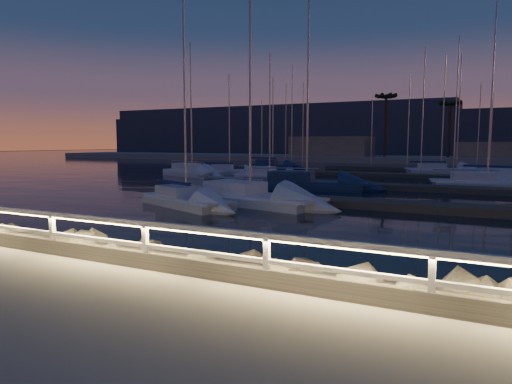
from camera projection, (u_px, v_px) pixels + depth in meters
ground at (113, 262)px, 10.67m from camera, size 400.00×400.00×0.00m
harbor_water at (383, 187)px, 38.47m from camera, size 400.00×440.00×0.60m
guard_rail at (109, 229)px, 10.62m from camera, size 44.11×0.12×1.06m
riprap at (214, 266)px, 11.11m from camera, size 31.12×3.12×1.35m
floating_docks at (386, 180)px, 39.54m from camera, size 22.00×36.00×0.40m
far_shore at (435, 158)px, 76.37m from camera, size 160.00×14.00×5.20m
palm_left at (386, 99)px, 77.03m from camera, size 3.00×3.00×11.20m
palm_center at (450, 105)px, 73.57m from camera, size 3.00×3.00×9.70m
distant_hills at (378, 136)px, 138.67m from camera, size 230.00×37.50×18.00m
sailboat_b at (184, 199)px, 24.39m from camera, size 6.84×4.34×11.36m
sailboat_c at (247, 196)px, 25.16m from camera, size 8.98×4.36×14.70m
sailboat_e at (191, 171)px, 46.38m from camera, size 8.06×4.73×13.35m
sailboat_f at (303, 183)px, 33.14m from camera, size 9.01×4.05×14.85m
sailboat_g at (484, 182)px, 34.37m from camera, size 8.33×3.83×13.65m
sailboat_i at (228, 171)px, 48.74m from camera, size 6.38×3.80×10.58m
sailboat_j at (268, 175)px, 41.86m from camera, size 6.78×2.17×11.47m
sailboat_k at (439, 169)px, 50.79m from camera, size 7.85×4.75×12.92m
sailboat_l at (512, 178)px, 37.76m from camera, size 9.47×4.65×15.44m
sailboat_m at (271, 165)px, 60.23m from camera, size 7.05×2.29×11.96m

